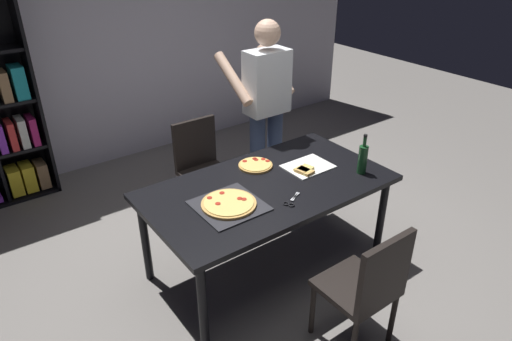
{
  "coord_description": "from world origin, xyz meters",
  "views": [
    {
      "loc": [
        -1.78,
        -2.27,
        2.43
      ],
      "look_at": [
        0.0,
        0.15,
        0.8
      ],
      "focal_mm": 32.14,
      "sensor_mm": 36.0,
      "label": 1
    }
  ],
  "objects_px": {
    "chair_near_camera": "(368,285)",
    "person_serving_pizza": "(266,106)",
    "chair_far_side": "(201,163)",
    "kitchen_scissors": "(291,201)",
    "dining_table": "(268,192)",
    "second_pizza_plain": "(255,165)",
    "wine_bottle": "(363,159)",
    "pepperoni_pizza_on_tray": "(229,204)"
  },
  "relations": [
    {
      "from": "chair_near_camera",
      "to": "pepperoni_pizza_on_tray",
      "type": "xyz_separation_m",
      "value": [
        -0.39,
        0.91,
        0.25
      ]
    },
    {
      "from": "pepperoni_pizza_on_tray",
      "to": "wine_bottle",
      "type": "bearing_deg",
      "value": -10.67
    },
    {
      "from": "chair_far_side",
      "to": "wine_bottle",
      "type": "distance_m",
      "value": 1.48
    },
    {
      "from": "kitchen_scissors",
      "to": "chair_far_side",
      "type": "bearing_deg",
      "value": 88.98
    },
    {
      "from": "chair_near_camera",
      "to": "wine_bottle",
      "type": "height_order",
      "value": "wine_bottle"
    },
    {
      "from": "chair_far_side",
      "to": "second_pizza_plain",
      "type": "relative_size",
      "value": 3.36
    },
    {
      "from": "dining_table",
      "to": "person_serving_pizza",
      "type": "relative_size",
      "value": 1.03
    },
    {
      "from": "second_pizza_plain",
      "to": "pepperoni_pizza_on_tray",
      "type": "bearing_deg",
      "value": -143.68
    },
    {
      "from": "chair_near_camera",
      "to": "kitchen_scissors",
      "type": "height_order",
      "value": "chair_near_camera"
    },
    {
      "from": "kitchen_scissors",
      "to": "dining_table",
      "type": "bearing_deg",
      "value": 85.44
    },
    {
      "from": "wine_bottle",
      "to": "kitchen_scissors",
      "type": "bearing_deg",
      "value": -179.41
    },
    {
      "from": "person_serving_pizza",
      "to": "pepperoni_pizza_on_tray",
      "type": "relative_size",
      "value": 4.03
    },
    {
      "from": "person_serving_pizza",
      "to": "second_pizza_plain",
      "type": "xyz_separation_m",
      "value": [
        -0.47,
        -0.48,
        -0.24
      ]
    },
    {
      "from": "chair_near_camera",
      "to": "pepperoni_pizza_on_tray",
      "type": "relative_size",
      "value": 2.07
    },
    {
      "from": "person_serving_pizza",
      "to": "kitchen_scissors",
      "type": "xyz_separation_m",
      "value": [
        -0.58,
        -1.05,
        -0.24
      ]
    },
    {
      "from": "wine_bottle",
      "to": "second_pizza_plain",
      "type": "bearing_deg",
      "value": 136.67
    },
    {
      "from": "dining_table",
      "to": "kitchen_scissors",
      "type": "xyz_separation_m",
      "value": [
        -0.02,
        -0.28,
        0.07
      ]
    },
    {
      "from": "dining_table",
      "to": "pepperoni_pizza_on_tray",
      "type": "distance_m",
      "value": 0.41
    },
    {
      "from": "chair_near_camera",
      "to": "second_pizza_plain",
      "type": "distance_m",
      "value": 1.29
    },
    {
      "from": "wine_bottle",
      "to": "chair_near_camera",
      "type": "bearing_deg",
      "value": -133.96
    },
    {
      "from": "wine_bottle",
      "to": "person_serving_pizza",
      "type": "bearing_deg",
      "value": 96.81
    },
    {
      "from": "chair_near_camera",
      "to": "second_pizza_plain",
      "type": "bearing_deg",
      "value": 85.88
    },
    {
      "from": "pepperoni_pizza_on_tray",
      "to": "kitchen_scissors",
      "type": "height_order",
      "value": "pepperoni_pizza_on_tray"
    },
    {
      "from": "chair_near_camera",
      "to": "person_serving_pizza",
      "type": "xyz_separation_m",
      "value": [
        0.56,
        1.75,
        0.49
      ]
    },
    {
      "from": "kitchen_scissors",
      "to": "second_pizza_plain",
      "type": "height_order",
      "value": "second_pizza_plain"
    },
    {
      "from": "pepperoni_pizza_on_tray",
      "to": "second_pizza_plain",
      "type": "distance_m",
      "value": 0.6
    },
    {
      "from": "dining_table",
      "to": "chair_far_side",
      "type": "height_order",
      "value": "chair_far_side"
    },
    {
      "from": "kitchen_scissors",
      "to": "chair_near_camera",
      "type": "bearing_deg",
      "value": -88.14
    },
    {
      "from": "dining_table",
      "to": "chair_near_camera",
      "type": "relative_size",
      "value": 2.01
    },
    {
      "from": "dining_table",
      "to": "pepperoni_pizza_on_tray",
      "type": "bearing_deg",
      "value": -169.2
    },
    {
      "from": "chair_far_side",
      "to": "person_serving_pizza",
      "type": "bearing_deg",
      "value": -21.52
    },
    {
      "from": "second_pizza_plain",
      "to": "wine_bottle",
      "type": "bearing_deg",
      "value": -43.33
    },
    {
      "from": "dining_table",
      "to": "kitchen_scissors",
      "type": "height_order",
      "value": "kitchen_scissors"
    },
    {
      "from": "dining_table",
      "to": "second_pizza_plain",
      "type": "relative_size",
      "value": 6.76
    },
    {
      "from": "dining_table",
      "to": "kitchen_scissors",
      "type": "distance_m",
      "value": 0.29
    },
    {
      "from": "chair_near_camera",
      "to": "kitchen_scissors",
      "type": "bearing_deg",
      "value": 91.86
    },
    {
      "from": "pepperoni_pizza_on_tray",
      "to": "person_serving_pizza",
      "type": "bearing_deg",
      "value": 41.47
    },
    {
      "from": "chair_far_side",
      "to": "kitchen_scissors",
      "type": "relative_size",
      "value": 4.61
    },
    {
      "from": "pepperoni_pizza_on_tray",
      "to": "chair_far_side",
      "type": "bearing_deg",
      "value": 69.69
    },
    {
      "from": "wine_bottle",
      "to": "chair_far_side",
      "type": "bearing_deg",
      "value": 118.4
    },
    {
      "from": "chair_near_camera",
      "to": "kitchen_scissors",
      "type": "distance_m",
      "value": 0.74
    },
    {
      "from": "person_serving_pizza",
      "to": "pepperoni_pizza_on_tray",
      "type": "xyz_separation_m",
      "value": [
        -0.95,
        -0.84,
        -0.23
      ]
    }
  ]
}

